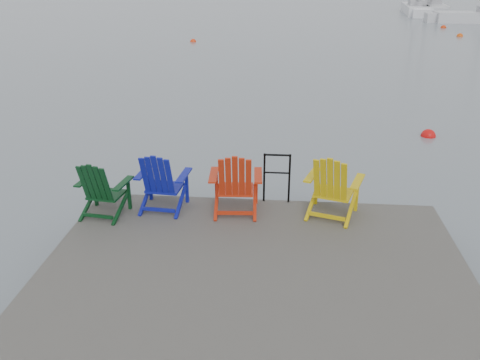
# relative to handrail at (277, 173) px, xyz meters

# --- Properties ---
(ground) EXTENTS (400.00, 400.00, 0.00)m
(ground) POSITION_rel_handrail_xyz_m (-0.25, -2.45, -1.04)
(ground) COLOR slate
(ground) RESTS_ON ground
(dock) EXTENTS (6.00, 5.00, 1.40)m
(dock) POSITION_rel_handrail_xyz_m (-0.25, -2.45, -0.69)
(dock) COLOR #2C2A27
(dock) RESTS_ON ground
(handrail) EXTENTS (0.48, 0.04, 0.90)m
(handrail) POSITION_rel_handrail_xyz_m (0.00, 0.00, 0.00)
(handrail) COLOR black
(handrail) RESTS_ON dock
(chair_green) EXTENTS (0.87, 0.82, 1.00)m
(chair_green) POSITION_rel_handrail_xyz_m (-2.87, -0.81, -0.04)
(chair_green) COLOR black
(chair_green) RESTS_ON dock
(chair_blue) EXTENTS (0.90, 0.84, 1.07)m
(chair_blue) POSITION_rel_handrail_xyz_m (-1.94, -0.49, -0.00)
(chair_blue) COLOR #0D148E
(chair_blue) RESTS_ON dock
(chair_red) EXTENTS (0.92, 0.86, 1.11)m
(chair_red) POSITION_rel_handrail_xyz_m (-0.68, -0.50, 0.02)
(chair_red) COLOR red
(chair_red) RESTS_ON dock
(chair_yellow) EXTENTS (1.05, 1.00, 1.12)m
(chair_yellow) POSITION_rel_handrail_xyz_m (0.92, -0.49, 0.02)
(chair_yellow) COLOR gold
(chair_yellow) RESTS_ON dock
(sailboat_near) EXTENTS (2.86, 8.00, 10.88)m
(sailboat_near) POSITION_rel_handrail_xyz_m (12.01, 42.91, -0.69)
(sailboat_near) COLOR white
(sailboat_near) RESTS_ON ground
(sailboat_mid) EXTENTS (3.42, 9.52, 12.75)m
(sailboat_mid) POSITION_rel_handrail_xyz_m (13.84, 45.48, -0.69)
(sailboat_mid) COLOR silver
(sailboat_mid) RESTS_ON ground
(buoy_a) EXTENTS (0.41, 0.41, 0.41)m
(buoy_a) POSITION_rel_handrail_xyz_m (4.08, 5.58, -1.04)
(buoy_a) COLOR red
(buoy_a) RESTS_ON ground
(buoy_b) EXTENTS (0.36, 0.36, 0.36)m
(buoy_b) POSITION_rel_handrail_xyz_m (-5.56, 22.96, -1.04)
(buoy_b) COLOR red
(buoy_b) RESTS_ON ground
(buoy_c) EXTENTS (0.40, 0.40, 0.40)m
(buoy_c) POSITION_rel_handrail_xyz_m (11.53, 31.63, -1.04)
(buoy_c) COLOR red
(buoy_c) RESTS_ON ground
(buoy_d) EXTENTS (0.40, 0.40, 0.40)m
(buoy_d) POSITION_rel_handrail_xyz_m (11.30, 26.93, -1.04)
(buoy_d) COLOR #E5500D
(buoy_d) RESTS_ON ground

